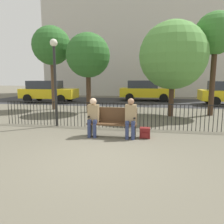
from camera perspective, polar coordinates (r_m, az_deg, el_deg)
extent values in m
plane|color=#605B4C|center=(5.26, -3.71, -11.90)|extent=(80.00, 80.00, 0.00)
cube|color=#4C331E|center=(6.91, 0.00, -3.07)|extent=(1.56, 0.45, 0.05)
cube|color=#4C331E|center=(7.05, 0.28, -0.68)|extent=(1.56, 0.05, 0.47)
cube|color=black|center=(7.12, -5.71, -4.61)|extent=(0.06, 0.38, 0.40)
cube|color=black|center=(6.88, 5.92, -5.11)|extent=(0.06, 0.38, 0.40)
cube|color=black|center=(7.03, -5.77, -1.04)|extent=(0.06, 0.38, 0.04)
cube|color=black|center=(6.78, 5.98, -1.42)|extent=(0.06, 0.38, 0.04)
cylinder|color=navy|center=(6.90, -6.00, -4.85)|extent=(0.11, 0.11, 0.45)
cylinder|color=navy|center=(6.86, -4.55, -4.92)|extent=(0.11, 0.11, 0.45)
cube|color=navy|center=(6.94, -5.81, -2.45)|extent=(0.11, 0.20, 0.12)
cube|color=navy|center=(6.89, -4.36, -2.50)|extent=(0.11, 0.20, 0.12)
cube|color=#997F59|center=(6.99, -4.85, -0.40)|extent=(0.34, 0.22, 0.57)
sphere|color=beige|center=(6.91, -4.94, 2.77)|extent=(0.21, 0.21, 0.21)
cylinder|color=navy|center=(6.68, 3.93, -5.30)|extent=(0.11, 0.11, 0.45)
cylinder|color=navy|center=(6.66, 5.48, -5.35)|extent=(0.11, 0.11, 0.45)
cube|color=navy|center=(6.71, 4.05, -2.81)|extent=(0.11, 0.20, 0.12)
cube|color=navy|center=(6.70, 5.58, -2.86)|extent=(0.11, 0.20, 0.12)
cube|color=#997F59|center=(6.78, 4.94, -0.57)|extent=(0.34, 0.22, 0.60)
sphere|color=#A37556|center=(6.70, 4.97, 2.76)|extent=(0.20, 0.20, 0.20)
cube|color=maroon|center=(6.92, 8.59, -5.39)|extent=(0.32, 0.23, 0.33)
cube|color=maroon|center=(6.80, 8.55, -6.07)|extent=(0.22, 0.04, 0.15)
cylinder|color=black|center=(9.83, -25.39, -0.03)|extent=(0.02, 0.02, 0.95)
cylinder|color=black|center=(9.75, -24.72, -0.05)|extent=(0.02, 0.02, 0.95)
cylinder|color=black|center=(9.67, -24.04, -0.07)|extent=(0.02, 0.02, 0.95)
cylinder|color=black|center=(9.59, -23.34, -0.10)|extent=(0.02, 0.02, 0.95)
cylinder|color=black|center=(9.51, -22.64, -0.12)|extent=(0.02, 0.02, 0.95)
cylinder|color=black|center=(9.44, -21.92, -0.15)|extent=(0.02, 0.02, 0.95)
cylinder|color=black|center=(9.37, -21.20, -0.17)|extent=(0.02, 0.02, 0.95)
cylinder|color=black|center=(9.29, -20.46, -0.20)|extent=(0.02, 0.02, 0.95)
cylinder|color=black|center=(9.22, -19.71, -0.22)|extent=(0.02, 0.02, 0.95)
cylinder|color=black|center=(9.15, -18.95, -0.25)|extent=(0.02, 0.02, 0.95)
cylinder|color=black|center=(9.09, -18.18, -0.27)|extent=(0.02, 0.02, 0.95)
cylinder|color=black|center=(9.02, -17.39, -0.30)|extent=(0.02, 0.02, 0.95)
cylinder|color=black|center=(8.96, -16.60, -0.33)|extent=(0.02, 0.02, 0.95)
cylinder|color=black|center=(8.90, -15.79, -0.35)|extent=(0.02, 0.02, 0.95)
cylinder|color=black|center=(8.84, -14.98, -0.38)|extent=(0.02, 0.02, 0.95)
cylinder|color=black|center=(8.78, -14.15, -0.41)|extent=(0.02, 0.02, 0.95)
cylinder|color=black|center=(8.72, -13.31, -0.44)|extent=(0.02, 0.02, 0.95)
cylinder|color=black|center=(8.67, -12.46, -0.47)|extent=(0.02, 0.02, 0.95)
cylinder|color=black|center=(8.62, -11.60, -0.50)|extent=(0.02, 0.02, 0.95)
cylinder|color=black|center=(8.57, -10.73, -0.52)|extent=(0.02, 0.02, 0.95)
cylinder|color=black|center=(8.52, -9.85, -0.55)|extent=(0.02, 0.02, 0.95)
cylinder|color=black|center=(8.47, -8.96, -0.58)|extent=(0.02, 0.02, 0.95)
cylinder|color=black|center=(8.43, -8.06, -0.61)|extent=(0.02, 0.02, 0.95)
cylinder|color=black|center=(8.38, -7.15, -0.64)|extent=(0.02, 0.02, 0.95)
cylinder|color=black|center=(8.34, -6.23, -0.67)|extent=(0.02, 0.02, 0.95)
cylinder|color=black|center=(8.31, -5.30, -0.70)|extent=(0.02, 0.02, 0.95)
cylinder|color=black|center=(8.27, -4.37, -0.73)|extent=(0.02, 0.02, 0.95)
cylinder|color=black|center=(8.24, -3.42, -0.76)|extent=(0.02, 0.02, 0.95)
cylinder|color=black|center=(8.21, -2.47, -0.79)|extent=(0.02, 0.02, 0.95)
cylinder|color=black|center=(8.18, -1.52, -0.82)|extent=(0.02, 0.02, 0.95)
cylinder|color=black|center=(8.15, -0.55, -0.85)|extent=(0.02, 0.02, 0.95)
cylinder|color=black|center=(8.13, 0.42, -0.88)|extent=(0.02, 0.02, 0.95)
cylinder|color=black|center=(8.10, 1.39, -0.91)|extent=(0.02, 0.02, 0.95)
cylinder|color=black|center=(8.08, 2.38, -0.94)|extent=(0.02, 0.02, 0.95)
cylinder|color=black|center=(8.07, 3.36, -0.97)|extent=(0.02, 0.02, 0.95)
cylinder|color=black|center=(8.05, 4.35, -1.00)|extent=(0.02, 0.02, 0.95)
cylinder|color=black|center=(8.04, 5.34, -1.03)|extent=(0.02, 0.02, 0.95)
cylinder|color=black|center=(8.03, 6.34, -1.06)|extent=(0.02, 0.02, 0.95)
cylinder|color=black|center=(8.02, 7.34, -1.09)|extent=(0.02, 0.02, 0.95)
cylinder|color=black|center=(8.02, 8.34, -1.11)|extent=(0.02, 0.02, 0.95)
cylinder|color=black|center=(8.01, 9.34, -1.14)|extent=(0.02, 0.02, 0.95)
cylinder|color=black|center=(8.01, 10.34, -1.17)|extent=(0.02, 0.02, 0.95)
cylinder|color=black|center=(8.02, 11.34, -1.20)|extent=(0.02, 0.02, 0.95)
cylinder|color=black|center=(8.02, 12.34, -1.22)|extent=(0.02, 0.02, 0.95)
cylinder|color=black|center=(8.03, 13.34, -1.25)|extent=(0.02, 0.02, 0.95)
cylinder|color=black|center=(8.04, 14.33, -1.28)|extent=(0.02, 0.02, 0.95)
cylinder|color=black|center=(8.05, 15.33, -1.30)|extent=(0.02, 0.02, 0.95)
cylinder|color=black|center=(8.06, 16.32, -1.33)|extent=(0.02, 0.02, 0.95)
cylinder|color=black|center=(8.08, 17.30, -1.35)|extent=(0.02, 0.02, 0.95)
cylinder|color=black|center=(8.10, 18.29, -1.38)|extent=(0.02, 0.02, 0.95)
cylinder|color=black|center=(8.12, 19.26, -1.40)|extent=(0.02, 0.02, 0.95)
cylinder|color=black|center=(8.14, 20.24, -1.42)|extent=(0.02, 0.02, 0.95)
cylinder|color=black|center=(8.17, 21.20, -1.45)|extent=(0.02, 0.02, 0.95)
cylinder|color=black|center=(8.20, 22.16, -1.47)|extent=(0.02, 0.02, 0.95)
cylinder|color=black|center=(8.23, 23.11, -1.49)|extent=(0.02, 0.02, 0.95)
cylinder|color=black|center=(8.26, 24.06, -1.51)|extent=(0.02, 0.02, 0.95)
cylinder|color=black|center=(8.30, 25.00, -1.53)|extent=(0.02, 0.02, 0.95)
cylinder|color=black|center=(8.33, 25.93, -1.55)|extent=(0.02, 0.02, 0.95)
cylinder|color=black|center=(8.37, 26.85, -1.57)|extent=(0.02, 0.02, 0.95)
cube|color=black|center=(8.03, 1.55, 2.28)|extent=(9.00, 0.03, 0.03)
cylinder|color=#422D1E|center=(11.81, 24.75, 7.36)|extent=(0.26, 0.26, 3.39)
sphere|color=#38752D|center=(11.99, 25.50, 18.10)|extent=(1.98, 1.98, 1.98)
cylinder|color=#422D1E|center=(11.78, -6.14, 5.66)|extent=(0.25, 0.25, 2.38)
sphere|color=#2D6628|center=(11.81, -6.29, 14.51)|extent=(2.30, 2.30, 2.30)
cylinder|color=#422D1E|center=(10.95, 15.24, 4.20)|extent=(0.24, 0.24, 2.02)
sphere|color=#569342|center=(10.96, 15.66, 14.06)|extent=(3.18, 3.18, 3.18)
cylinder|color=brown|center=(13.31, -15.15, 7.26)|extent=(0.22, 0.22, 3.06)
sphere|color=#2D6628|center=(13.42, -15.54, 16.38)|extent=(2.18, 2.18, 2.18)
cylinder|color=black|center=(8.62, -14.56, 6.44)|extent=(0.10, 0.10, 3.05)
sphere|color=silver|center=(8.70, -15.00, 17.10)|extent=(0.28, 0.28, 0.28)
cube|color=#2B2B2D|center=(16.91, 6.04, 2.66)|extent=(24.00, 6.00, 0.01)
cube|color=yellow|center=(17.90, 9.05, 5.09)|extent=(4.20, 1.70, 0.70)
cube|color=#2D333D|center=(17.88, 8.09, 7.19)|extent=(2.31, 1.56, 0.60)
cylinder|color=black|center=(17.09, 13.34, 3.59)|extent=(0.64, 0.20, 0.64)
cylinder|color=black|center=(18.82, 13.06, 4.09)|extent=(0.64, 0.20, 0.64)
cylinder|color=black|center=(17.14, 4.60, 3.82)|extent=(0.64, 0.20, 0.64)
cylinder|color=black|center=(18.86, 5.11, 4.30)|extent=(0.64, 0.20, 0.64)
cylinder|color=black|center=(15.64, 25.35, 2.48)|extent=(0.64, 0.20, 0.64)
cylinder|color=black|center=(17.31, 23.87, 3.13)|extent=(0.64, 0.20, 0.64)
cube|color=yellow|center=(17.37, -16.10, 4.73)|extent=(4.20, 1.70, 0.70)
cube|color=#2D333D|center=(17.48, -17.12, 6.84)|extent=(2.31, 1.56, 0.60)
cylinder|color=black|center=(16.07, -13.23, 3.26)|extent=(0.64, 0.20, 0.64)
cylinder|color=black|center=(17.67, -11.00, 3.84)|extent=(0.64, 0.20, 0.64)
cylinder|color=black|center=(17.26, -21.21, 3.28)|extent=(0.64, 0.20, 0.64)
cylinder|color=black|center=(18.76, -18.46, 3.84)|extent=(0.64, 0.20, 0.64)
cube|color=beige|center=(25.57, 7.78, 23.23)|extent=(20.00, 6.00, 16.33)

